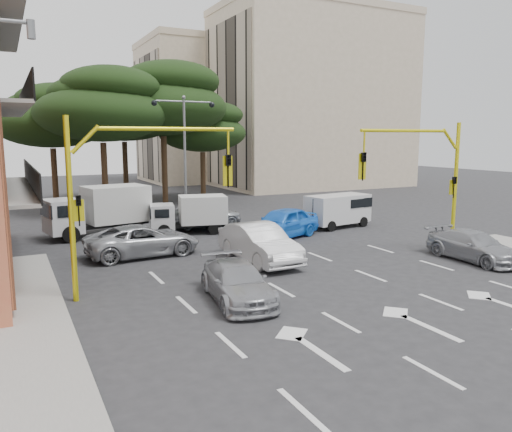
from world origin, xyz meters
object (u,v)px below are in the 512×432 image
Objects in this scene: car_silver_wagon at (237,282)px; car_blue_compact at (282,223)px; car_silver_parked at (474,246)px; box_truck_b at (189,215)px; car_silver_cross_a at (143,240)px; box_truck_a at (99,211)px; car_white_hatch at (259,243)px; street_lamp_center at (184,136)px; car_silver_cross_b at (203,214)px; signal_mast_right at (428,169)px; van_white at (338,211)px; signal_mast_left at (127,181)px.

car_blue_compact is at bearing 60.28° from car_silver_wagon.
car_silver_wagon is at bearing -60.50° from car_blue_compact.
car_silver_parked is 1.04× the size of box_truck_b.
box_truck_a is (-0.95, 5.75, 0.63)m from car_silver_cross_a.
car_white_hatch is 10.46m from box_truck_a.
street_lamp_center reaches higher than car_silver_parked.
car_silver_cross_b is at bearing -100.76° from box_truck_a.
car_silver_cross_b is at bearing 121.61° from signal_mast_right.
car_silver_parked is (7.60, -16.08, -4.79)m from street_lamp_center.
car_silver_cross_a is at bearing 140.30° from car_white_hatch.
signal_mast_right is 3.93m from car_silver_parked.
street_lamp_center reaches higher than car_silver_cross_b.
car_silver_cross_b reaches higher than car_silver_parked.
van_white is (-0.39, 9.42, 0.34)m from car_silver_parked.
box_truck_b is (4.62, -1.54, -0.29)m from box_truck_a.
car_white_hatch is at bearing -160.95° from box_truck_a.
box_truck_b is (3.67, 4.21, 0.34)m from car_silver_cross_a.
car_silver_cross_b is 0.84× the size of box_truck_a.
signal_mast_left is 1.26× the size of car_blue_compact.
van_white reaches higher than car_white_hatch.
car_silver_cross_b reaches higher than car_silver_wagon.
box_truck_b is (-1.39, -1.50, 0.27)m from car_silver_cross_b.
car_blue_compact is at bearing 32.35° from signal_mast_left.
van_white is 13.70m from box_truck_a.
car_blue_compact is 0.87× the size of box_truck_a.
signal_mast_right is at bearing -126.40° from box_truck_b.
car_white_hatch is 9.10m from car_silver_cross_b.
car_blue_compact reaches higher than car_silver_cross_b.
street_lamp_center is 1.42× the size of box_truck_a.
car_white_hatch is 1.15× the size of car_silver_wagon.
signal_mast_left is 13.32m from car_silver_cross_b.
box_truck_a is 1.28× the size of box_truck_b.
car_blue_compact is at bearing 48.25° from car_white_hatch.
signal_mast_left is 1.36× the size of car_silver_parked.
car_blue_compact is 1.10× the size of car_silver_wagon.
signal_mast_left is at bearing -80.30° from car_blue_compact.
signal_mast_left is at bearing -115.91° from street_lamp_center.
street_lamp_center reaches higher than box_truck_b.
street_lamp_center reaches higher than car_blue_compact.
car_silver_cross_b is at bearing 83.41° from car_white_hatch.
signal_mast_right is 11.39m from car_silver_wagon.
signal_mast_left is 1.18× the size of car_silver_cross_a.
van_white reaches higher than car_silver_wagon.
box_truck_b is at bearing 128.78° from car_silver_parked.
car_silver_cross_a is at bearing 151.87° from box_truck_b.
car_blue_compact is 9.46m from car_silver_parked.
signal_mast_right is 7.91m from van_white.
signal_mast_right is 1.41× the size of box_truck_b.
car_silver_cross_b is (-2.56, 5.06, -0.03)m from car_blue_compact.
street_lamp_center is at bearing -3.82° from box_truck_b.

